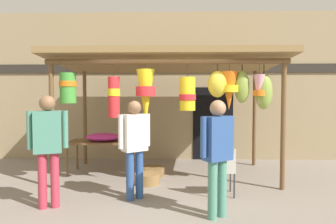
% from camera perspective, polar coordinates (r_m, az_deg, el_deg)
% --- Properties ---
extents(ground_plane, '(30.00, 30.00, 0.00)m').
position_cam_1_polar(ground_plane, '(5.91, -1.09, -14.04)').
color(ground_plane, gray).
extents(shop_facade, '(12.16, 0.29, 4.06)m').
position_cam_1_polar(shop_facade, '(8.33, -0.19, 4.94)').
color(shop_facade, '#9E8966').
rests_on(shop_facade, ground_plane).
extents(market_stall_canopy, '(4.82, 2.51, 2.63)m').
position_cam_1_polar(market_stall_canopy, '(6.28, 0.66, 7.90)').
color(market_stall_canopy, brown).
rests_on(market_stall_canopy, ground_plane).
extents(display_table, '(1.41, 0.76, 0.73)m').
position_cam_1_polar(display_table, '(6.92, -12.84, -6.02)').
color(display_table, brown).
rests_on(display_table, ground_plane).
extents(flower_heap_on_table, '(0.77, 0.54, 0.18)m').
position_cam_1_polar(flower_heap_on_table, '(6.84, -12.25, -4.74)').
color(flower_heap_on_table, '#D13399').
rests_on(flower_heap_on_table, display_table).
extents(folding_chair, '(0.40, 0.40, 0.84)m').
position_cam_1_polar(folding_chair, '(5.28, 10.52, -10.45)').
color(folding_chair, beige).
rests_on(folding_chair, ground_plane).
extents(wicker_basket_by_table, '(0.53, 0.53, 0.19)m').
position_cam_1_polar(wicker_basket_by_table, '(6.62, -3.01, -11.38)').
color(wicker_basket_by_table, brown).
rests_on(wicker_basket_by_table, ground_plane).
extents(wicker_basket_spare, '(0.50, 0.50, 0.21)m').
position_cam_1_polar(wicker_basket_spare, '(6.02, -4.06, -12.66)').
color(wicker_basket_spare, olive).
rests_on(wicker_basket_spare, ground_plane).
extents(vendor_in_orange, '(0.51, 0.40, 1.67)m').
position_cam_1_polar(vendor_in_orange, '(4.25, 9.52, -6.97)').
color(vendor_in_orange, '#4C8E7A').
rests_on(vendor_in_orange, ground_plane).
extents(customer_foreground, '(0.49, 0.42, 1.66)m').
position_cam_1_polar(customer_foreground, '(4.99, -6.45, -5.64)').
color(customer_foreground, '#2D5193').
rests_on(customer_foreground, ground_plane).
extents(shopper_by_bananas, '(0.57, 0.33, 1.74)m').
position_cam_1_polar(shopper_by_bananas, '(4.92, -22.12, -5.27)').
color(shopper_by_bananas, '#B23347').
rests_on(shopper_by_bananas, ground_plane).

